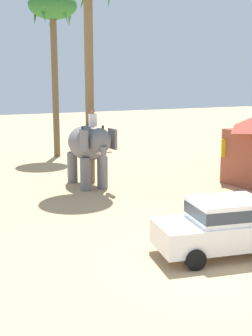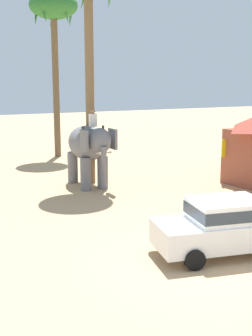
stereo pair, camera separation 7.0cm
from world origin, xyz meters
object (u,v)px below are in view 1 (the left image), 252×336
at_px(elephant_with_mahout, 88,147).
at_px(palm_tree_behind_elephant, 53,13).
at_px(car_sedan_foreground, 225,224).
at_px(signboard_yellow, 229,151).

distance_m(elephant_with_mahout, palm_tree_behind_elephant, 12.10).
bearing_deg(elephant_with_mahout, car_sedan_foreground, -89.80).
relative_size(palm_tree_behind_elephant, signboard_yellow, 4.57).
height_order(car_sedan_foreground, elephant_with_mahout, elephant_with_mahout).
xyz_separation_m(elephant_with_mahout, palm_tree_behind_elephant, (1.71, 9.26, 7.60)).
bearing_deg(palm_tree_behind_elephant, signboard_yellow, -68.00).
height_order(palm_tree_behind_elephant, signboard_yellow, palm_tree_behind_elephant).
relative_size(car_sedan_foreground, signboard_yellow, 1.83).
relative_size(car_sedan_foreground, palm_tree_behind_elephant, 0.40).
distance_m(car_sedan_foreground, elephant_with_mahout, 9.95).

